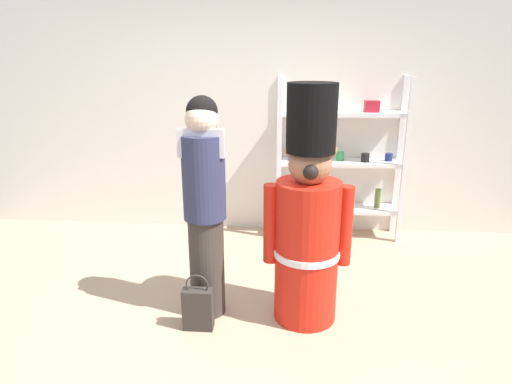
{
  "coord_description": "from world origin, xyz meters",
  "views": [
    {
      "loc": [
        0.37,
        -2.68,
        1.95
      ],
      "look_at": [
        0.15,
        0.33,
        1.0
      ],
      "focal_mm": 30.92,
      "sensor_mm": 36.0,
      "label": 1
    }
  ],
  "objects_px": {
    "merchandise_shelf": "(340,159)",
    "person_shopper": "(205,203)",
    "teddy_bear_guard": "(308,224)",
    "shopping_bag": "(198,308)"
  },
  "relations": [
    {
      "from": "teddy_bear_guard",
      "to": "shopping_bag",
      "type": "xyz_separation_m",
      "value": [
        -0.79,
        -0.22,
        -0.6
      ]
    },
    {
      "from": "merchandise_shelf",
      "to": "shopping_bag",
      "type": "relative_size",
      "value": 3.94
    },
    {
      "from": "teddy_bear_guard",
      "to": "merchandise_shelf",
      "type": "bearing_deg",
      "value": 76.39
    },
    {
      "from": "teddy_bear_guard",
      "to": "person_shopper",
      "type": "height_order",
      "value": "teddy_bear_guard"
    },
    {
      "from": "shopping_bag",
      "to": "merchandise_shelf",
      "type": "bearing_deg",
      "value": 57.62
    },
    {
      "from": "teddy_bear_guard",
      "to": "person_shopper",
      "type": "bearing_deg",
      "value": 178.93
    },
    {
      "from": "merchandise_shelf",
      "to": "person_shopper",
      "type": "height_order",
      "value": "merchandise_shelf"
    },
    {
      "from": "person_shopper",
      "to": "teddy_bear_guard",
      "type": "bearing_deg",
      "value": -1.07
    },
    {
      "from": "teddy_bear_guard",
      "to": "person_shopper",
      "type": "relative_size",
      "value": 1.05
    },
    {
      "from": "merchandise_shelf",
      "to": "teddy_bear_guard",
      "type": "distance_m",
      "value": 1.71
    }
  ]
}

